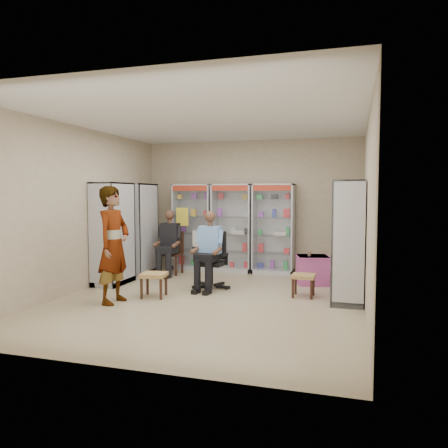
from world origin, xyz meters
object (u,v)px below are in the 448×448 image
(woven_stool_a, at_px, (303,286))
(cabinet_right_near, at_px, (348,242))
(wooden_chair, at_px, (171,253))
(woven_stool_b, at_px, (154,285))
(cabinet_left_far, at_px, (139,229))
(cabinet_left_near, at_px, (113,234))
(seated_shopkeeper, at_px, (210,253))
(pink_trunk, at_px, (312,270))
(cabinet_back_right, at_px, (274,229))
(cabinet_right_far, at_px, (349,236))
(cabinet_back_left, at_px, (194,227))
(office_chair, at_px, (211,260))
(cabinet_back_mid, at_px, (232,228))
(standing_man, at_px, (113,245))

(woven_stool_a, bearing_deg, cabinet_right_near, -13.62)
(wooden_chair, height_order, woven_stool_b, wooden_chair)
(cabinet_left_far, xyz_separation_m, cabinet_left_near, (0.00, -1.10, 0.00))
(seated_shopkeeper, xyz_separation_m, pink_trunk, (1.79, 1.01, -0.40))
(cabinet_back_right, relative_size, cabinet_right_far, 1.00)
(cabinet_left_far, relative_size, cabinet_left_near, 1.00)
(cabinet_back_right, relative_size, woven_stool_b, 4.76)
(cabinet_back_left, height_order, wooden_chair, cabinet_back_left)
(office_chair, bearing_deg, woven_stool_b, -124.41)
(cabinet_right_far, distance_m, cabinet_right_near, 1.10)
(cabinet_left_near, relative_size, seated_shopkeeper, 1.46)
(seated_shopkeeper, bearing_deg, cabinet_back_left, 122.40)
(cabinet_back_mid, xyz_separation_m, woven_stool_b, (-0.62, -2.81, -0.79))
(cabinet_back_right, relative_size, cabinet_left_near, 1.00)
(cabinet_right_far, distance_m, standing_man, 4.28)
(cabinet_back_right, distance_m, cabinet_left_far, 2.98)
(cabinet_left_near, bearing_deg, cabinet_back_mid, 137.20)
(cabinet_back_right, xyz_separation_m, woven_stool_b, (-1.57, -2.81, -0.79))
(cabinet_left_near, height_order, seated_shopkeeper, cabinet_left_near)
(cabinet_right_far, height_order, cabinet_right_near, same)
(cabinet_right_near, bearing_deg, seated_shopkeeper, 83.03)
(wooden_chair, bearing_deg, cabinet_left_near, -117.61)
(office_chair, bearing_deg, cabinet_back_mid, 96.94)
(cabinet_left_near, distance_m, seated_shopkeeper, 2.02)
(wooden_chair, relative_size, pink_trunk, 1.61)
(seated_shopkeeper, bearing_deg, cabinet_right_far, 21.51)
(cabinet_back_left, bearing_deg, cabinet_right_far, -17.75)
(cabinet_left_far, bearing_deg, cabinet_back_mid, 116.32)
(seated_shopkeeper, xyz_separation_m, standing_man, (-1.18, -1.43, 0.27))
(pink_trunk, xyz_separation_m, woven_stool_b, (-2.52, -1.89, -0.07))
(cabinet_back_right, height_order, office_chair, cabinet_back_right)
(cabinet_back_left, xyz_separation_m, wooden_chair, (-0.25, -0.73, -0.53))
(seated_shopkeeper, bearing_deg, cabinet_left_far, 156.97)
(office_chair, xyz_separation_m, woven_stool_a, (1.73, -0.17, -0.34))
(cabinet_back_left, bearing_deg, woven_stool_a, -36.29)
(woven_stool_a, bearing_deg, cabinet_left_far, 163.24)
(cabinet_left_far, height_order, standing_man, cabinet_left_far)
(seated_shopkeeper, height_order, woven_stool_a, seated_shopkeeper)
(wooden_chair, distance_m, pink_trunk, 3.11)
(woven_stool_b, bearing_deg, cabinet_left_near, 148.01)
(cabinet_back_mid, relative_size, cabinet_left_near, 1.00)
(cabinet_right_far, distance_m, office_chair, 2.62)
(cabinet_back_right, distance_m, cabinet_right_far, 1.98)
(woven_stool_a, xyz_separation_m, woven_stool_b, (-2.47, -0.76, 0.01))
(pink_trunk, bearing_deg, cabinet_back_left, 162.06)
(standing_man, bearing_deg, office_chair, -34.81)
(wooden_chair, distance_m, woven_stool_a, 3.33)
(cabinet_back_mid, distance_m, cabinet_right_far, 2.82)
(woven_stool_a, bearing_deg, cabinet_back_left, 143.71)
(cabinet_back_left, height_order, cabinet_left_far, same)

